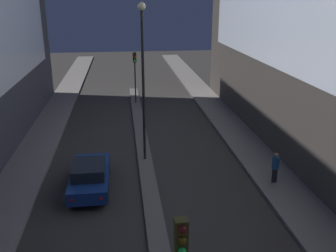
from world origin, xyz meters
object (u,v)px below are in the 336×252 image
object	(u,v)px
car_left_lane	(90,176)
pedestrian_on_right_sidewalk	(275,167)
traffic_light_mid	(135,66)
street_lamp	(143,66)

from	to	relation	value
car_left_lane	pedestrian_on_right_sidewalk	world-z (taller)	pedestrian_on_right_sidewalk
pedestrian_on_right_sidewalk	car_left_lane	bearing A→B (deg)	176.02
traffic_light_mid	pedestrian_on_right_sidewalk	bearing A→B (deg)	-68.16
street_lamp	car_left_lane	distance (m)	6.79
street_lamp	car_left_lane	size ratio (longest dim) A/B	1.96
traffic_light_mid	car_left_lane	size ratio (longest dim) A/B	1.00
street_lamp	pedestrian_on_right_sidewalk	distance (m)	9.18
traffic_light_mid	car_left_lane	world-z (taller)	traffic_light_mid
car_left_lane	street_lamp	bearing A→B (deg)	46.93
traffic_light_mid	car_left_lane	distance (m)	16.62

